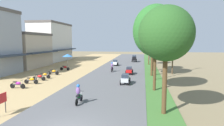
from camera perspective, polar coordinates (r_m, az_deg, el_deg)
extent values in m
cube|color=#2D3847|center=(32.62, -27.62, 1.81)|extent=(1.20, 8.54, 0.25)
cube|color=#C6B299|center=(43.72, -24.62, 3.07)|extent=(8.31, 10.06, 6.40)
cube|color=#2D3847|center=(41.28, -19.10, 2.96)|extent=(1.20, 10.06, 0.25)
cube|color=#59514C|center=(43.70, -24.83, 7.59)|extent=(8.51, 10.26, 0.50)
cube|color=silver|center=(55.20, -17.05, 5.57)|extent=(6.41, 13.30, 9.60)
cube|color=#2D3847|center=(53.68, -13.33, 3.82)|extent=(1.20, 13.30, 0.25)
cube|color=#59514C|center=(55.40, -17.22, 10.80)|extent=(6.61, 13.50, 0.50)
cylinder|color=black|center=(23.72, -24.39, -6.14)|extent=(0.56, 0.06, 0.56)
cylinder|color=black|center=(24.42, -26.84, -5.91)|extent=(0.56, 0.06, 0.56)
cube|color=#333338|center=(24.03, -25.65, -5.60)|extent=(1.12, 0.12, 0.12)
ellipsoid|color=#8C1E8C|center=(23.95, -25.51, -5.29)|extent=(0.64, 0.28, 0.32)
cube|color=black|center=(24.14, -26.23, -4.95)|extent=(0.44, 0.20, 0.10)
cylinder|color=#A5A8AD|center=(23.70, -24.54, -5.49)|extent=(0.26, 0.05, 0.68)
cylinder|color=black|center=(23.66, -24.71, -4.60)|extent=(0.04, 0.54, 0.04)
cylinder|color=black|center=(25.61, -21.14, -5.11)|extent=(0.56, 0.06, 0.56)
cylinder|color=black|center=(26.25, -23.49, -4.94)|extent=(0.56, 0.06, 0.56)
cube|color=#333338|center=(25.89, -22.35, -4.63)|extent=(1.12, 0.12, 0.12)
ellipsoid|color=orange|center=(25.83, -22.21, -4.34)|extent=(0.64, 0.28, 0.32)
cube|color=black|center=(25.99, -22.90, -4.03)|extent=(0.44, 0.20, 0.10)
cylinder|color=#A5A8AD|center=(25.59, -21.28, -4.51)|extent=(0.26, 0.05, 0.68)
cylinder|color=black|center=(25.56, -21.43, -3.69)|extent=(0.04, 0.54, 0.04)
cylinder|color=black|center=(27.48, -19.21, -4.28)|extent=(0.56, 0.06, 0.56)
cylinder|color=black|center=(28.08, -21.44, -4.15)|extent=(0.56, 0.06, 0.56)
cube|color=#333338|center=(27.74, -20.35, -3.85)|extent=(1.12, 0.12, 0.12)
ellipsoid|color=red|center=(27.68, -20.22, -3.57)|extent=(0.64, 0.28, 0.32)
cube|color=black|center=(27.84, -20.87, -3.30)|extent=(0.44, 0.20, 0.10)
cylinder|color=#A5A8AD|center=(27.46, -19.34, -3.72)|extent=(0.26, 0.05, 0.68)
cylinder|color=black|center=(27.43, -19.48, -2.96)|extent=(0.04, 0.54, 0.04)
cylinder|color=black|center=(28.77, -17.91, -3.78)|extent=(0.56, 0.06, 0.56)
cylinder|color=black|center=(29.35, -20.08, -3.66)|extent=(0.56, 0.06, 0.56)
cube|color=#333338|center=(29.03, -19.02, -3.37)|extent=(1.12, 0.12, 0.12)
ellipsoid|color=orange|center=(28.97, -18.89, -3.10)|extent=(0.64, 0.28, 0.32)
cube|color=black|center=(29.12, -19.52, -2.84)|extent=(0.44, 0.20, 0.10)
cylinder|color=#A5A8AD|center=(28.76, -18.04, -3.24)|extent=(0.26, 0.05, 0.68)
cylinder|color=black|center=(28.73, -18.17, -2.51)|extent=(0.04, 0.54, 0.04)
cylinder|color=black|center=(31.52, -15.60, -2.85)|extent=(0.56, 0.06, 0.56)
cylinder|color=black|center=(32.05, -17.62, -2.76)|extent=(0.56, 0.06, 0.56)
cube|color=#333338|center=(31.75, -16.63, -2.48)|extent=(1.12, 0.12, 0.12)
ellipsoid|color=orange|center=(31.70, -16.51, -2.24)|extent=(0.64, 0.28, 0.32)
cube|color=black|center=(31.84, -17.10, -2.00)|extent=(0.44, 0.20, 0.10)
cylinder|color=#A5A8AD|center=(31.50, -15.72, -2.36)|extent=(0.26, 0.05, 0.68)
cylinder|color=black|center=(31.48, -15.84, -1.69)|extent=(0.04, 0.54, 0.04)
cylinder|color=black|center=(35.97, -12.57, -1.66)|extent=(0.56, 0.06, 0.56)
cylinder|color=black|center=(36.45, -14.38, -1.60)|extent=(0.56, 0.06, 0.56)
cube|color=#333338|center=(36.18, -13.49, -1.35)|extent=(1.12, 0.12, 0.12)
ellipsoid|color=red|center=(36.13, -13.38, -1.13)|extent=(0.64, 0.28, 0.32)
cube|color=black|center=(36.26, -13.91, -0.93)|extent=(0.44, 0.20, 0.10)
cylinder|color=#A5A8AD|center=(35.96, -12.67, -1.23)|extent=(0.26, 0.05, 0.68)
cylinder|color=black|center=(35.94, -12.77, -0.64)|extent=(0.04, 0.54, 0.04)
cylinder|color=#262628|center=(16.56, -28.41, -11.15)|extent=(0.06, 0.06, 0.80)
cube|color=red|center=(15.98, -29.65, -9.04)|extent=(0.04, 1.30, 0.70)
cylinder|color=#99999E|center=(42.40, -12.70, 0.57)|extent=(0.05, 0.05, 2.10)
cone|color=#3372BF|center=(42.30, -12.74, 2.19)|extent=(2.20, 2.20, 0.55)
cylinder|color=#4C351E|center=(14.45, 14.96, -5.25)|extent=(0.33, 0.33, 4.62)
ellipsoid|color=#254F1F|center=(14.18, 15.35, 8.24)|extent=(3.80, 3.80, 3.86)
cylinder|color=#4C351E|center=(21.12, 12.25, -1.39)|extent=(0.30, 0.30, 4.76)
ellipsoid|color=#276025|center=(20.97, 12.50, 9.12)|extent=(4.68, 4.68, 5.37)
cylinder|color=#4C351E|center=(30.14, 11.47, 1.26)|extent=(0.34, 0.34, 5.17)
ellipsoid|color=#1D6825|center=(30.07, 11.63, 8.76)|extent=(4.56, 4.56, 4.92)
cylinder|color=#4C351E|center=(35.15, 11.67, 1.90)|extent=(0.43, 0.43, 5.10)
ellipsoid|color=#1B551D|center=(35.06, 11.80, 7.71)|extent=(3.51, 3.51, 3.67)
cylinder|color=#4C351E|center=(44.58, 10.61, 2.43)|extent=(0.25, 0.25, 4.49)
ellipsoid|color=#23581A|center=(44.48, 10.69, 6.50)|extent=(2.87, 2.87, 3.34)
cylinder|color=#4C351E|center=(56.38, 10.82, 3.97)|extent=(0.31, 0.31, 6.00)
ellipsoid|color=#285E19|center=(56.38, 10.92, 8.46)|extent=(4.23, 4.23, 5.15)
cylinder|color=gray|center=(26.82, 12.48, 3.41)|extent=(0.16, 0.16, 7.76)
cylinder|color=gray|center=(26.87, 11.15, 11.40)|extent=(1.40, 0.08, 0.08)
ellipsoid|color=silver|center=(26.84, 9.62, 11.29)|extent=(0.36, 0.20, 0.14)
cylinder|color=gray|center=(26.95, 14.18, 11.32)|extent=(1.40, 0.08, 0.08)
ellipsoid|color=silver|center=(27.01, 15.69, 11.11)|extent=(0.36, 0.20, 0.14)
cylinder|color=gray|center=(52.50, 10.82, 4.75)|extent=(0.16, 0.16, 7.73)
cylinder|color=gray|center=(52.52, 10.13, 8.82)|extent=(1.40, 0.08, 0.08)
ellipsoid|color=silver|center=(52.51, 9.36, 8.76)|extent=(0.36, 0.20, 0.14)
cylinder|color=gray|center=(52.57, 11.68, 8.79)|extent=(1.40, 0.08, 0.08)
ellipsoid|color=silver|center=(52.60, 12.44, 8.69)|extent=(0.36, 0.20, 0.14)
cylinder|color=gray|center=(62.28, 10.55, 5.26)|extent=(0.16, 0.16, 8.33)
cylinder|color=gray|center=(62.34, 9.98, 8.96)|extent=(1.40, 0.08, 0.08)
ellipsoid|color=silver|center=(62.33, 9.32, 8.91)|extent=(0.36, 0.20, 0.14)
cylinder|color=gray|center=(62.37, 11.28, 8.94)|extent=(1.40, 0.08, 0.08)
ellipsoid|color=silver|center=(62.40, 11.93, 8.86)|extent=(0.36, 0.20, 0.14)
cylinder|color=brown|center=(32.47, 17.25, 5.19)|extent=(0.20, 0.20, 9.51)
cube|color=#473323|center=(32.69, 17.49, 12.66)|extent=(1.80, 0.10, 0.10)
cube|color=#B7BCC1|center=(24.07, 3.88, -4.65)|extent=(0.88, 2.25, 0.44)
cube|color=#232B38|center=(23.90, 3.87, -3.71)|extent=(0.81, 1.30, 0.40)
cylinder|color=black|center=(23.29, 4.92, -5.66)|extent=(0.11, 0.64, 0.64)
cylinder|color=black|center=(23.38, 2.48, -5.60)|extent=(0.11, 0.64, 0.64)
cylinder|color=black|center=(24.87, 5.19, -4.90)|extent=(0.11, 0.64, 0.64)
cylinder|color=black|center=(24.96, 2.91, -4.84)|extent=(0.11, 0.64, 0.64)
cube|color=red|center=(31.07, 5.00, -2.18)|extent=(0.88, 2.25, 0.44)
cube|color=#232B38|center=(30.92, 4.99, -1.44)|extent=(0.81, 1.30, 0.40)
cylinder|color=black|center=(30.28, 5.82, -2.90)|extent=(0.11, 0.64, 0.64)
cylinder|color=black|center=(30.35, 3.95, -2.86)|extent=(0.11, 0.64, 0.64)
cylinder|color=black|center=(31.88, 5.98, -2.44)|extent=(0.11, 0.64, 0.64)
cylinder|color=black|center=(31.95, 4.21, -2.40)|extent=(0.11, 0.64, 0.64)
cube|color=silver|center=(41.92, 0.97, 0.04)|extent=(0.84, 1.95, 0.50)
cube|color=#232B38|center=(41.82, 0.96, 0.64)|extent=(0.77, 1.10, 0.40)
cylinder|color=black|center=(42.71, 0.48, -0.22)|extent=(0.10, 0.60, 0.60)
cylinder|color=black|center=(42.58, 1.73, -0.25)|extent=(0.10, 0.60, 0.60)
cylinder|color=black|center=(41.33, 0.19, -0.44)|extent=(0.10, 0.60, 0.60)
cylinder|color=black|center=(41.19, 1.48, -0.46)|extent=(0.10, 0.60, 0.60)
cube|color=black|center=(50.09, 6.47, 1.33)|extent=(0.95, 2.40, 0.95)
cube|color=#232B38|center=(49.93, 6.47, 2.06)|extent=(0.87, 2.00, 0.35)
cylinder|color=black|center=(49.25, 7.04, 0.64)|extent=(0.12, 0.68, 0.68)
cylinder|color=black|center=(49.30, 5.80, 0.66)|extent=(0.12, 0.68, 0.68)
cylinder|color=black|center=(50.97, 7.11, 0.83)|extent=(0.12, 0.68, 0.68)
cylinder|color=black|center=(51.02, 5.91, 0.85)|extent=(0.12, 0.68, 0.68)
cylinder|color=black|center=(17.43, -8.85, -9.95)|extent=(0.06, 0.56, 0.56)
cylinder|color=black|center=(16.31, -10.21, -11.12)|extent=(0.06, 0.56, 0.56)
cube|color=#333338|center=(16.81, -9.52, -9.93)|extent=(0.12, 1.12, 0.12)
ellipsoid|color=#14722D|center=(16.85, -9.44, -9.40)|extent=(0.28, 0.64, 0.32)
cube|color=black|center=(16.49, -9.85, -9.32)|extent=(0.20, 0.44, 0.10)
cylinder|color=#A5A8AD|center=(17.30, -8.93, -9.14)|extent=(0.05, 0.26, 0.68)
cylinder|color=black|center=(17.15, -9.01, -8.00)|extent=(0.54, 0.04, 0.04)
ellipsoid|color=#724C8C|center=(16.46, -9.78, -7.91)|extent=(0.36, 0.28, 0.64)
sphere|color=blue|center=(16.40, -9.76, -6.52)|extent=(0.28, 0.28, 0.28)
cylinder|color=#2D2D38|center=(16.76, -10.09, -9.92)|extent=(0.12, 0.12, 0.48)
cylinder|color=#2D2D38|center=(16.68, -9.16, -9.99)|extent=(0.12, 0.12, 0.48)
cylinder|color=black|center=(34.13, 0.20, -1.90)|extent=(0.06, 0.56, 0.56)
cylinder|color=black|center=(32.92, -0.13, -2.20)|extent=(0.06, 0.56, 0.56)
cube|color=#333338|center=(33.50, 0.04, -1.74)|extent=(0.12, 1.12, 0.12)
ellipsoid|color=#8C1E8C|center=(33.56, 0.06, -1.48)|extent=(0.28, 0.64, 0.32)
cube|color=black|center=(33.19, -0.04, -1.36)|extent=(0.20, 0.44, 0.10)
cylinder|color=#A5A8AD|center=(34.04, 0.18, -1.46)|extent=(0.05, 0.26, 0.68)
cylinder|color=black|center=(33.93, 0.17, -0.85)|extent=(0.54, 0.04, 0.04)
ellipsoid|color=#724C8C|center=(33.22, -0.02, -0.66)|extent=(0.36, 0.28, 0.64)
sphere|color=blue|center=(33.21, -0.01, 0.03)|extent=(0.28, 0.28, 0.28)
cylinder|color=#2D2D38|center=(33.42, -0.23, -1.72)|extent=(0.12, 0.12, 0.48)
cylinder|color=#2D2D38|center=(33.38, 0.25, -1.73)|extent=(0.12, 0.12, 0.48)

